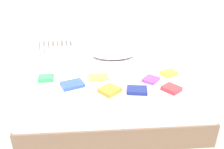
{
  "coord_description": "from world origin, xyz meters",
  "views": [
    {
      "loc": [
        -0.19,
        -2.45,
        1.71
      ],
      "look_at": [
        0.0,
        0.05,
        0.48
      ],
      "focal_mm": 36.76,
      "sensor_mm": 36.0,
      "label": 1
    }
  ],
  "objects_px": {
    "pillow": "(114,54)",
    "textbook_navy": "(137,90)",
    "bed": "(112,93)",
    "textbook_orange": "(110,90)",
    "radiator": "(56,51)",
    "textbook_blue": "(72,84)",
    "textbook_green": "(46,78)",
    "textbook_yellow": "(169,73)",
    "textbook_red": "(172,89)",
    "textbook_lime": "(98,77)",
    "textbook_purple": "(151,80)"
  },
  "relations": [
    {
      "from": "textbook_navy",
      "to": "textbook_blue",
      "type": "bearing_deg",
      "value": 173.85
    },
    {
      "from": "bed",
      "to": "textbook_purple",
      "type": "height_order",
      "value": "textbook_purple"
    },
    {
      "from": "bed",
      "to": "textbook_lime",
      "type": "relative_size",
      "value": 8.86
    },
    {
      "from": "textbook_lime",
      "to": "textbook_yellow",
      "type": "xyz_separation_m",
      "value": [
        0.84,
        0.01,
        0.02
      ]
    },
    {
      "from": "radiator",
      "to": "textbook_orange",
      "type": "distance_m",
      "value": 1.79
    },
    {
      "from": "textbook_green",
      "to": "textbook_lime",
      "type": "bearing_deg",
      "value": -2.68
    },
    {
      "from": "bed",
      "to": "textbook_orange",
      "type": "xyz_separation_m",
      "value": [
        -0.06,
        -0.4,
        0.28
      ]
    },
    {
      "from": "pillow",
      "to": "textbook_green",
      "type": "height_order",
      "value": "pillow"
    },
    {
      "from": "bed",
      "to": "pillow",
      "type": "bearing_deg",
      "value": 83.53
    },
    {
      "from": "textbook_purple",
      "to": "textbook_orange",
      "type": "height_order",
      "value": "textbook_orange"
    },
    {
      "from": "textbook_purple",
      "to": "textbook_blue",
      "type": "xyz_separation_m",
      "value": [
        -0.88,
        -0.05,
        0.0
      ]
    },
    {
      "from": "textbook_orange",
      "to": "textbook_purple",
      "type": "bearing_deg",
      "value": -17.12
    },
    {
      "from": "textbook_blue",
      "to": "textbook_navy",
      "type": "relative_size",
      "value": 1.14
    },
    {
      "from": "textbook_green",
      "to": "textbook_purple",
      "type": "bearing_deg",
      "value": -8.57
    },
    {
      "from": "bed",
      "to": "textbook_navy",
      "type": "height_order",
      "value": "textbook_navy"
    },
    {
      "from": "textbook_blue",
      "to": "textbook_purple",
      "type": "bearing_deg",
      "value": -18.42
    },
    {
      "from": "textbook_purple",
      "to": "textbook_green",
      "type": "height_order",
      "value": "textbook_green"
    },
    {
      "from": "pillow",
      "to": "textbook_navy",
      "type": "relative_size",
      "value": 2.84
    },
    {
      "from": "textbook_purple",
      "to": "textbook_orange",
      "type": "bearing_deg",
      "value": 153.35
    },
    {
      "from": "textbook_purple",
      "to": "textbook_blue",
      "type": "bearing_deg",
      "value": 132.31
    },
    {
      "from": "textbook_purple",
      "to": "pillow",
      "type": "bearing_deg",
      "value": 65.59
    },
    {
      "from": "textbook_blue",
      "to": "textbook_red",
      "type": "relative_size",
      "value": 1.39
    },
    {
      "from": "textbook_purple",
      "to": "textbook_lime",
      "type": "height_order",
      "value": "textbook_purple"
    },
    {
      "from": "radiator",
      "to": "textbook_orange",
      "type": "height_order",
      "value": "radiator"
    },
    {
      "from": "radiator",
      "to": "textbook_blue",
      "type": "height_order",
      "value": "radiator"
    },
    {
      "from": "radiator",
      "to": "textbook_yellow",
      "type": "xyz_separation_m",
      "value": [
        1.52,
        -1.26,
        0.15
      ]
    },
    {
      "from": "textbook_green",
      "to": "radiator",
      "type": "bearing_deg",
      "value": 90.61
    },
    {
      "from": "textbook_lime",
      "to": "textbook_red",
      "type": "distance_m",
      "value": 0.84
    },
    {
      "from": "pillow",
      "to": "textbook_lime",
      "type": "height_order",
      "value": "pillow"
    },
    {
      "from": "textbook_lime",
      "to": "textbook_yellow",
      "type": "height_order",
      "value": "textbook_yellow"
    },
    {
      "from": "textbook_blue",
      "to": "textbook_green",
      "type": "distance_m",
      "value": 0.35
    },
    {
      "from": "textbook_blue",
      "to": "textbook_yellow",
      "type": "distance_m",
      "value": 1.14
    },
    {
      "from": "textbook_green",
      "to": "textbook_red",
      "type": "height_order",
      "value": "textbook_green"
    },
    {
      "from": "textbook_blue",
      "to": "textbook_navy",
      "type": "height_order",
      "value": "textbook_navy"
    },
    {
      "from": "bed",
      "to": "textbook_purple",
      "type": "bearing_deg",
      "value": -23.67
    },
    {
      "from": "textbook_blue",
      "to": "textbook_lime",
      "type": "xyz_separation_m",
      "value": [
        0.28,
        0.17,
        -0.01
      ]
    },
    {
      "from": "bed",
      "to": "radiator",
      "type": "height_order",
      "value": "radiator"
    },
    {
      "from": "textbook_blue",
      "to": "textbook_lime",
      "type": "bearing_deg",
      "value": 8.91
    },
    {
      "from": "pillow",
      "to": "textbook_orange",
      "type": "relative_size",
      "value": 3.1
    },
    {
      "from": "textbook_purple",
      "to": "textbook_yellow",
      "type": "height_order",
      "value": "textbook_yellow"
    },
    {
      "from": "radiator",
      "to": "textbook_blue",
      "type": "relative_size",
      "value": 2.63
    },
    {
      "from": "bed",
      "to": "textbook_orange",
      "type": "bearing_deg",
      "value": -98.18
    },
    {
      "from": "pillow",
      "to": "textbook_blue",
      "type": "relative_size",
      "value": 2.49
    },
    {
      "from": "textbook_lime",
      "to": "textbook_purple",
      "type": "bearing_deg",
      "value": -18.1
    },
    {
      "from": "textbook_navy",
      "to": "textbook_red",
      "type": "bearing_deg",
      "value": 9.45
    },
    {
      "from": "textbook_yellow",
      "to": "textbook_green",
      "type": "bearing_deg",
      "value": 156.34
    },
    {
      "from": "textbook_green",
      "to": "textbook_navy",
      "type": "relative_size",
      "value": 0.83
    },
    {
      "from": "textbook_yellow",
      "to": "textbook_navy",
      "type": "distance_m",
      "value": 0.58
    },
    {
      "from": "radiator",
      "to": "textbook_yellow",
      "type": "height_order",
      "value": "radiator"
    },
    {
      "from": "textbook_purple",
      "to": "textbook_yellow",
      "type": "relative_size",
      "value": 1.02
    }
  ]
}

